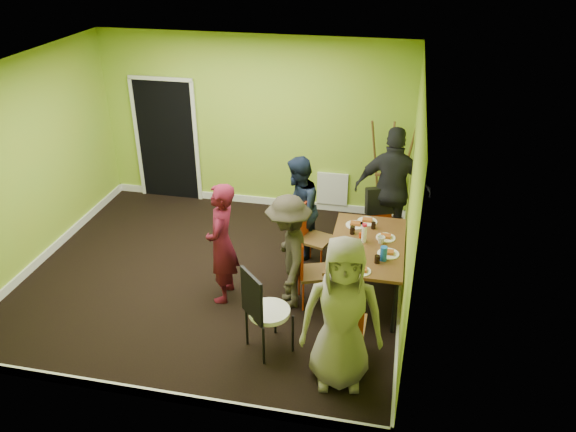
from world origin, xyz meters
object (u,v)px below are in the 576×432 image
orange_bottle (360,235)px  person_left_far (298,209)px  chair_left_far (311,232)px  easel (390,174)px  person_back_end (393,190)px  chair_bentwood (263,308)px  dining_table (367,248)px  thermos (364,234)px  chair_front_end (346,322)px  blue_bottle (384,254)px  person_front_end (342,314)px  chair_left_near (308,267)px  person_standing (222,243)px  chair_back_end (380,208)px  person_left_near (289,253)px

orange_bottle → person_left_far: (-0.91, 0.60, -0.03)m
chair_left_far → easel: 1.81m
person_back_end → chair_bentwood: bearing=66.7°
dining_table → thermos: 0.18m
person_back_end → orange_bottle: bearing=75.5°
chair_front_end → blue_bottle: bearing=73.2°
orange_bottle → dining_table: bearing=-52.1°
person_left_far → person_front_end: (0.89, -2.30, 0.09)m
blue_bottle → orange_bottle: (-0.31, 0.47, -0.05)m
blue_bottle → orange_bottle: 0.57m
chair_front_end → person_front_end: size_ratio=0.57×
chair_left_near → orange_bottle: size_ratio=12.89×
easel → chair_left_far: bearing=-122.8°
person_standing → chair_back_end: bearing=126.8°
chair_bentwood → person_left_far: size_ratio=0.71×
person_front_end → chair_left_far: bearing=98.7°
chair_back_end → person_left_far: 1.18m
person_standing → person_left_far: size_ratio=1.05×
easel → person_left_far: easel is taller
person_back_end → dining_table: bearing=81.8°
chair_back_end → person_front_end: size_ratio=0.57×
chair_front_end → thermos: size_ratio=4.32×
chair_left_far → thermos: 0.95m
person_left_far → person_left_near: (0.10, -1.12, -0.01)m
chair_back_end → blue_bottle: bearing=73.4°
chair_back_end → orange_bottle: 1.02m
easel → person_back_end: (0.07, -0.76, 0.08)m
easel → person_front_end: size_ratio=1.00×
thermos → person_back_end: size_ratio=0.12×
easel → blue_bottle: (0.04, -2.36, 0.00)m
person_left_near → person_left_far: bearing=170.0°
easel → person_back_end: person_back_end is taller
thermos → person_front_end: 1.61m
person_front_end → chair_left_near: bearing=104.9°
dining_table → easel: (0.17, 2.03, 0.14)m
dining_table → chair_back_end: size_ratio=1.55×
person_standing → person_left_near: bearing=88.4°
chair_back_end → chair_left_near: bearing=40.9°
chair_front_end → chair_bentwood: 0.90m
chair_back_end → person_left_far: size_ratio=0.64×
chair_left_near → person_left_far: person_left_far is taller
orange_bottle → person_left_near: (-0.81, -0.53, -0.04)m
person_standing → person_front_end: (1.61, -1.15, 0.06)m
dining_table → chair_back_end: (0.09, 1.14, -0.01)m
chair_bentwood → blue_bottle: size_ratio=5.99×
dining_table → blue_bottle: 0.42m
chair_left_far → chair_front_end: chair_front_end is taller
orange_bottle → person_left_far: 1.09m
chair_front_end → person_left_far: bearing=115.4°
chair_front_end → person_back_end: size_ratio=0.53×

